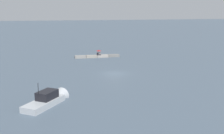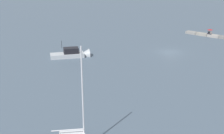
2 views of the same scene
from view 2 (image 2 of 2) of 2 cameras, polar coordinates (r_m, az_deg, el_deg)
name	(u,v)px [view 2 (image 2 of 2)]	position (r m, az deg, el deg)	size (l,w,h in m)	color
ground_plane	(170,52)	(57.95, 11.12, 2.85)	(500.00, 500.00, 0.00)	#475666
seawall_pier	(208,35)	(73.63, 18.09, 5.91)	(10.90, 1.52, 0.58)	slate
person_seated_grey_left	(211,33)	(73.17, 18.59, 6.22)	(0.41, 0.61, 0.73)	#1E2333
person_seated_dark_right	(209,33)	(73.48, 18.22, 6.31)	(0.41, 0.61, 0.73)	#1E2333
umbrella_open_red	(210,29)	(73.21, 18.50, 6.92)	(1.28, 1.28, 1.28)	black
motorboat_grey_mid	(74,55)	(54.19, -7.45, 2.39)	(5.92, 7.00, 3.97)	#ADB2B7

